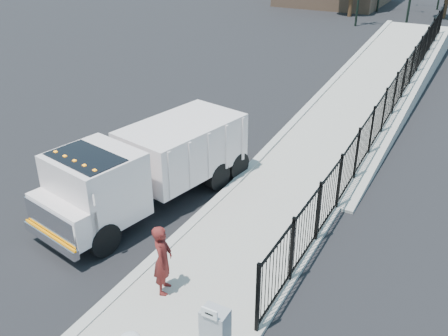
% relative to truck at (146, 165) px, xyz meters
% --- Properties ---
extents(ground, '(120.00, 120.00, 0.00)m').
position_rel_truck_xyz_m(ground, '(1.89, -1.42, -1.43)').
color(ground, black).
rests_on(ground, ground).
extents(sidewalk, '(3.55, 12.00, 0.12)m').
position_rel_truck_xyz_m(sidewalk, '(3.82, -3.42, -1.37)').
color(sidewalk, '#9E998E').
rests_on(sidewalk, ground).
extents(curb, '(0.30, 12.00, 0.16)m').
position_rel_truck_xyz_m(curb, '(1.89, -3.42, -1.35)').
color(curb, '#ADAAA3').
rests_on(curb, ground).
extents(ramp, '(3.95, 24.06, 3.19)m').
position_rel_truck_xyz_m(ramp, '(4.02, 14.58, -1.43)').
color(ramp, '#9E998E').
rests_on(ramp, ground).
extents(iron_fence, '(0.10, 28.00, 1.80)m').
position_rel_truck_xyz_m(iron_fence, '(5.44, 10.58, -0.53)').
color(iron_fence, black).
rests_on(iron_fence, ground).
extents(truck, '(3.79, 7.74, 2.54)m').
position_rel_truck_xyz_m(truck, '(0.00, 0.00, 0.00)').
color(truck, black).
rests_on(truck, ground).
extents(worker, '(0.67, 0.79, 1.85)m').
position_rel_truck_xyz_m(worker, '(2.87, -3.28, -0.38)').
color(worker, maroon).
rests_on(worker, sidewalk).
extents(utility_cabinet, '(0.55, 0.40, 1.25)m').
position_rel_truck_xyz_m(utility_cabinet, '(4.99, -4.50, -0.68)').
color(utility_cabinet, gray).
rests_on(utility_cabinet, sidewalk).
extents(arrow_sign, '(0.35, 0.04, 0.22)m').
position_rel_truck_xyz_m(arrow_sign, '(4.99, -4.72, 0.05)').
color(arrow_sign, white).
rests_on(arrow_sign, utility_cabinet).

